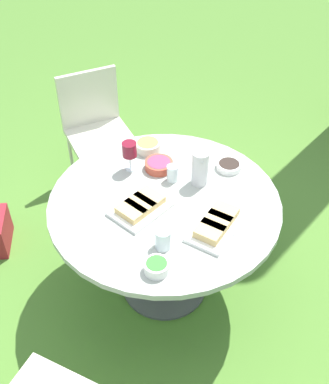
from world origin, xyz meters
TOP-DOWN VIEW (x-y plane):
  - ground_plane at (0.00, 0.00)m, footprint 40.00×40.00m
  - dining_table at (0.00, 0.00)m, footprint 1.25×1.25m
  - chair_near_left at (-1.11, -0.37)m, footprint 0.54×0.55m
  - water_pitcher at (-0.12, 0.21)m, footprint 0.10×0.09m
  - wine_glass at (-0.29, -0.16)m, footprint 0.08×0.08m
  - platter_bread_main at (0.06, -0.13)m, footprint 0.36×0.37m
  - platter_charcuterie at (0.24, 0.23)m, footprint 0.39×0.37m
  - bowl_fries at (-0.47, -0.05)m, footprint 0.16×0.16m
  - bowl_salad at (0.47, -0.09)m, footprint 0.12×0.12m
  - bowl_olives at (-0.23, 0.40)m, footprint 0.15×0.15m
  - bowl_dip_red at (-0.28, 0.00)m, footprint 0.16×0.16m
  - cup_water_near at (0.33, -0.05)m, footprint 0.08×0.08m
  - cup_water_far at (-0.16, 0.06)m, footprint 0.06×0.06m

SIDE VIEW (x-z plane):
  - ground_plane at x=0.00m, z-range 0.00..0.00m
  - chair_near_left at x=-1.11m, z-range 0.08..0.97m
  - dining_table at x=0.00m, z-range 0.25..0.99m
  - bowl_olives at x=-0.23m, z-range 0.74..0.77m
  - platter_bread_main at x=0.06m, z-range 0.73..0.79m
  - bowl_dip_red at x=-0.28m, z-range 0.74..0.79m
  - platter_charcuterie at x=0.24m, z-range 0.73..0.79m
  - bowl_salad at x=0.47m, z-range 0.74..0.79m
  - bowl_fries at x=-0.47m, z-range 0.74..0.79m
  - cup_water_far at x=-0.16m, z-range 0.73..0.83m
  - cup_water_near at x=0.33m, z-range 0.73..0.84m
  - water_pitcher at x=-0.12m, z-range 0.73..0.94m
  - wine_glass at x=-0.29m, z-range 0.78..0.96m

